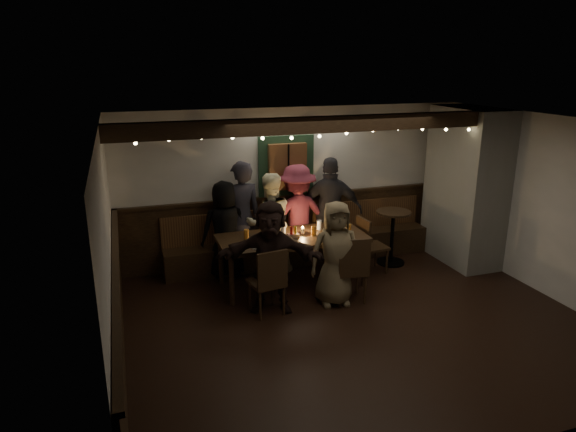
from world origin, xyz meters
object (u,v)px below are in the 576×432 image
object	(u,v)px
high_top	(392,231)
person_c	(269,223)
chair_near_left	(269,279)
chair_end	(368,242)
person_g	(335,253)
dining_table	(292,240)
person_e	(331,211)
person_d	(297,216)
person_a	(225,229)
chair_near_right	(352,266)
person_b	(241,217)
person_f	(271,257)

from	to	relation	value
high_top	person_c	world-z (taller)	person_c
chair_near_left	high_top	bearing A→B (deg)	24.83
chair_end	person_g	distance (m)	1.28
dining_table	person_e	xyz separation A→B (m)	(0.92, 0.70, 0.18)
person_d	person_e	world-z (taller)	person_e
chair_near_left	person_g	bearing A→B (deg)	4.41
person_g	dining_table	bearing A→B (deg)	123.47
person_a	person_c	size ratio (longest dim) A/B	0.94
chair_near_left	person_d	bearing A→B (deg)	59.25
chair_near_right	chair_near_left	bearing A→B (deg)	-179.62
person_a	person_e	bearing A→B (deg)	179.65
person_b	chair_near_left	bearing A→B (deg)	83.75
dining_table	chair_near_right	world-z (taller)	chair_near_right
person_c	dining_table	bearing A→B (deg)	102.54
chair_near_left	person_a	xyz separation A→B (m)	(-0.27, 1.53, 0.24)
person_e	person_g	distance (m)	1.57
high_top	chair_near_right	bearing A→B (deg)	-138.28
person_g	person_c	bearing A→B (deg)	118.32
chair_end	person_g	bearing A→B (deg)	-138.15
chair_near_right	person_b	size ratio (longest dim) A/B	0.54
chair_near_left	person_d	size ratio (longest dim) A/B	0.56
high_top	person_b	world-z (taller)	person_b
chair_near_left	person_b	distance (m)	1.67
dining_table	person_g	xyz separation A→B (m)	(0.38, -0.76, 0.02)
person_a	person_c	world-z (taller)	person_c
dining_table	person_d	distance (m)	0.84
dining_table	person_b	world-z (taller)	person_b
person_c	person_b	bearing A→B (deg)	-19.78
person_a	person_e	world-z (taller)	person_e
chair_near_left	person_e	bearing A→B (deg)	45.33
dining_table	chair_end	bearing A→B (deg)	3.44
chair_end	person_a	bearing A→B (deg)	164.43
person_a	person_f	xyz separation A→B (m)	(0.34, -1.37, 0.01)
person_a	person_b	world-z (taller)	person_b
person_c	person_d	bearing A→B (deg)	-169.95
person_g	chair_near_left	bearing A→B (deg)	-168.41
chair_end	person_e	world-z (taller)	person_e
person_a	chair_near_left	bearing A→B (deg)	99.49
dining_table	person_f	distance (m)	0.87
person_a	person_d	bearing A→B (deg)	-177.72
dining_table	high_top	world-z (taller)	dining_table
high_top	person_f	bearing A→B (deg)	-157.69
high_top	chair_near_left	bearing A→B (deg)	-155.17
chair_end	person_d	distance (m)	1.24
high_top	person_e	bearing A→B (deg)	158.37
chair_end	person_b	distance (m)	2.08
chair_end	person_e	xyz separation A→B (m)	(-0.40, 0.62, 0.38)
chair_near_left	person_f	distance (m)	0.30
person_e	person_f	distance (m)	2.01
chair_near_left	chair_near_right	xyz separation A→B (m)	(1.21, 0.01, 0.02)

